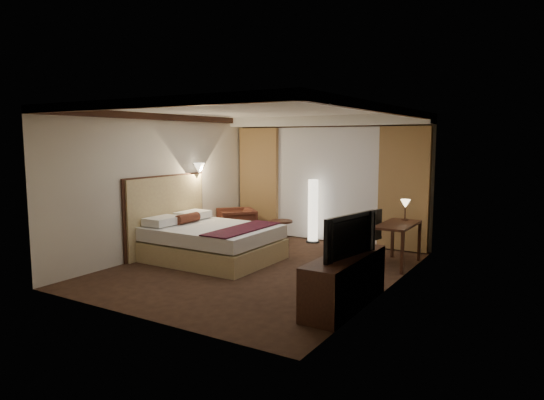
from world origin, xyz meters
The scene contains 21 objects.
floor centered at (0.00, 0.00, 0.00)m, with size 4.50×5.50×0.01m, color black.
ceiling centered at (0.00, 0.00, 2.70)m, with size 4.50×5.50×0.01m, color white.
back_wall centered at (0.00, 2.75, 1.35)m, with size 4.50×0.02×2.70m, color beige.
left_wall centered at (-2.25, 0.00, 1.35)m, with size 0.02×5.50×2.70m, color beige.
right_wall centered at (2.25, 0.00, 1.35)m, with size 0.02×5.50×2.70m, color beige.
crown_molding centered at (0.00, 0.00, 2.64)m, with size 4.50×5.50×0.12m, color black, non-canonical shape.
soffit centered at (0.00, 2.50, 2.60)m, with size 4.50×0.50×0.20m, color white.
curtain_sheer centered at (0.00, 2.67, 1.25)m, with size 2.48×0.04×2.45m, color silver.
curtain_left_drape centered at (-1.70, 2.61, 1.25)m, with size 1.00×0.14×2.45m, color #9F7C48.
curtain_right_drape centered at (1.70, 2.61, 1.25)m, with size 1.00×0.14×2.45m, color #9F7C48.
wall_sconce centered at (-2.09, 0.93, 1.62)m, with size 0.24×0.24×0.24m, color white, non-canonical shape.
bed centered at (-1.07, 0.06, 0.33)m, with size 2.23×1.74×0.65m, color white, non-canonical shape.
headboard centered at (-2.20, 0.06, 0.75)m, with size 0.12×2.04×1.50m, color tan, non-canonical shape.
armchair centered at (-1.70, 1.68, 0.39)m, with size 0.77×0.72×0.79m, color #4A2016.
side_table centered at (-0.63, 1.82, 0.26)m, with size 0.48×0.48×0.52m, color black, non-canonical shape.
floor_lamp centered at (-0.19, 2.41, 0.69)m, with size 0.29×0.29×1.38m, color white, non-canonical shape.
desk centered at (1.95, 1.44, 0.38)m, with size 0.55×1.16×0.75m, color black, non-canonical shape.
desk_lamp centered at (1.95, 1.87, 0.92)m, with size 0.18×0.18×0.34m, color #FFD899, non-canonical shape.
office_chair centered at (1.40, 1.39, 0.49)m, with size 0.47×0.47×0.98m, color black, non-canonical shape.
dresser centered at (2.00, -1.02, 0.35)m, with size 0.50×1.77×0.69m, color black, non-canonical shape.
television centered at (1.97, -1.02, 1.02)m, with size 1.13×0.65×0.15m, color black.
Camera 1 is at (4.43, -6.86, 2.21)m, focal length 32.00 mm.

